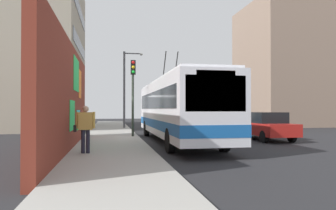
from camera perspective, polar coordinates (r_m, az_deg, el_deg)
The scene contains 11 objects.
ground_plane at distance 18.00m, azimuth -5.17°, elevation -6.35°, with size 80.00×80.00×0.00m, color #232326.
sidewalk_slab at distance 17.91m, azimuth -10.30°, elevation -6.12°, with size 48.00×3.20×0.15m, color #9E9B93.
graffiti_wall at distance 13.42m, azimuth -17.66°, elevation 1.17°, with size 12.92×0.32×4.39m.
building_far_left at distance 31.33m, azimuth -24.62°, elevation 8.87°, with size 12.97×9.53×13.92m.
building_far_right at distance 36.23m, azimuth 20.72°, elevation 6.73°, with size 9.06×8.57×12.88m.
city_bus at distance 16.60m, azimuth 1.57°, elevation -0.50°, with size 12.59×2.54×5.07m.
parked_car_red at distance 18.80m, azimuth 17.01°, elevation -3.53°, with size 4.77×1.81×1.58m.
parked_car_black at distance 23.88m, azimuth 10.77°, elevation -2.96°, with size 4.22×1.83×1.58m.
pedestrian_near_wall at distance 11.78m, azimuth -14.88°, elevation -3.60°, with size 0.23×0.76×1.72m.
traffic_light at distance 18.53m, azimuth -6.42°, elevation 3.60°, with size 0.49×0.28×4.50m.
street_lamp at distance 27.42m, azimuth -7.61°, elevation 3.83°, with size 0.44×1.70×6.62m.
Camera 1 is at (-17.83, 1.71, 1.75)m, focal length 33.37 mm.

